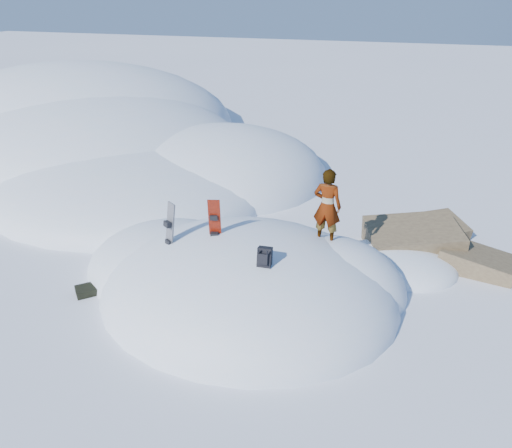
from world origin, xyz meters
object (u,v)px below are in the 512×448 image
(snowboard_red, at_px, (215,228))
(backpack, at_px, (264,257))
(snowboard_dark, at_px, (169,235))
(person, at_px, (327,206))

(snowboard_red, relative_size, backpack, 3.07)
(snowboard_dark, bearing_deg, snowboard_red, 54.82)
(backpack, bearing_deg, snowboard_dark, 163.66)
(snowboard_red, relative_size, snowboard_dark, 0.95)
(snowboard_red, distance_m, snowboard_dark, 1.05)
(snowboard_red, xyz_separation_m, snowboard_dark, (-0.98, -0.35, -0.16))
(snowboard_red, bearing_deg, person, 7.99)
(backpack, relative_size, person, 0.27)
(snowboard_dark, bearing_deg, person, 56.99)
(snowboard_dark, xyz_separation_m, backpack, (2.42, -0.55, 0.12))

